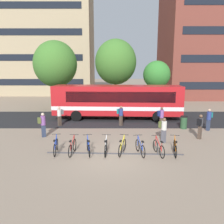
{
  "coord_description": "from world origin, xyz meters",
  "views": [
    {
      "loc": [
        0.13,
        -11.5,
        4.72
      ],
      "look_at": [
        0.18,
        4.4,
        1.64
      ],
      "focal_mm": 35.48,
      "sensor_mm": 36.0,
      "label": 1
    }
  ],
  "objects": [
    {
      "name": "commuter_olive_pack_6",
      "position": [
        3.48,
        2.38,
        0.95
      ],
      "size": [
        0.57,
        0.6,
        1.66
      ],
      "rotation": [
        0.0,
        0.0,
        5.41
      ],
      "color": "#565660",
      "rests_on": "ground"
    },
    {
      "name": "parked_bicycle_yellow_4",
      "position": [
        0.71,
        0.4,
        0.38
      ],
      "size": [
        0.65,
        1.67,
        0.99
      ],
      "rotation": [
        0.0,
        0.0,
        1.29
      ],
      "color": "black",
      "rests_on": "ground"
    },
    {
      "name": "commuter_olive_pack_3",
      "position": [
        -4.73,
        3.55,
        1.01
      ],
      "size": [
        0.6,
        0.55,
        1.74
      ],
      "rotation": [
        0.0,
        0.0,
        0.59
      ],
      "color": "#2D3851",
      "rests_on": "ground"
    },
    {
      "name": "parked_bicycle_blue_0",
      "position": [
        -3.07,
        0.48,
        0.38
      ],
      "size": [
        0.52,
        1.72,
        0.99
      ],
      "rotation": [
        0.0,
        0.0,
        1.68
      ],
      "color": "black",
      "rests_on": "ground"
    },
    {
      "name": "building_left_wing",
      "position": [
        -13.42,
        32.49,
        10.43
      ],
      "size": [
        19.46,
        10.51,
        20.85
      ],
      "color": "tan",
      "rests_on": "ground"
    },
    {
      "name": "trash_bin",
      "position": [
        5.92,
        5.83,
        0.52
      ],
      "size": [
        0.55,
        0.55,
        1.03
      ],
      "color": "#284C2D",
      "rests_on": "ground"
    },
    {
      "name": "parked_bicycle_red_1",
      "position": [
        -2.1,
        0.39,
        0.38
      ],
      "size": [
        0.52,
        1.72,
        0.99
      ],
      "rotation": [
        0.0,
        0.0,
        1.5
      ],
      "color": "black",
      "rests_on": "ground"
    },
    {
      "name": "building_right_wing",
      "position": [
        18.35,
        27.16,
        9.69
      ],
      "size": [
        18.82,
        12.0,
        19.39
      ],
      "color": "brown",
      "rests_on": "ground"
    },
    {
      "name": "city_bus",
      "position": [
        0.55,
        9.45,
        1.78
      ],
      "size": [
        12.13,
        3.13,
        3.2
      ],
      "rotation": [
        0.0,
        0.0,
        3.09
      ],
      "color": "red",
      "rests_on": "ground"
    },
    {
      "name": "commuter_black_pack_5",
      "position": [
        6.13,
        3.1,
        0.99
      ],
      "size": [
        0.57,
        0.6,
        1.71
      ],
      "rotation": [
        0.0,
        0.0,
        0.87
      ],
      "color": "#47382D",
      "rests_on": "ground"
    },
    {
      "name": "street_tree_1",
      "position": [
        -6.46,
        14.79,
        5.3
      ],
      "size": [
        5.02,
        5.02,
        7.98
      ],
      "color": "brown",
      "rests_on": "ground"
    },
    {
      "name": "parked_bicycle_orange_7",
      "position": [
        3.67,
        0.27,
        0.38
      ],
      "size": [
        0.53,
        1.7,
        0.99
      ],
      "rotation": [
        0.0,
        0.0,
        1.38
      ],
      "color": "black",
      "rests_on": "ground"
    },
    {
      "name": "parked_bicycle_blue_5",
      "position": [
        1.72,
        0.31,
        0.38
      ],
      "size": [
        0.52,
        1.7,
        0.99
      ],
      "rotation": [
        0.0,
        0.0,
        1.75
      ],
      "color": "black",
      "rests_on": "ground"
    },
    {
      "name": "bus_lane_asphalt",
      "position": [
        0.0,
        9.45,
        0.0
      ],
      "size": [
        80.0,
        7.2,
        0.01
      ],
      "primitive_type": "cube",
      "color": "#232326",
      "rests_on": "ground"
    },
    {
      "name": "commuter_navy_pack_1",
      "position": [
        4.1,
        5.91,
        1.01
      ],
      "size": [
        0.57,
        0.41,
        1.74
      ],
      "rotation": [
        0.0,
        0.0,
        0.2
      ],
      "color": "#47382D",
      "rests_on": "ground"
    },
    {
      "name": "parked_bicycle_red_6",
      "position": [
        2.75,
        0.26,
        0.38
      ],
      "size": [
        0.52,
        1.71,
        0.99
      ],
      "rotation": [
        0.0,
        0.0,
        1.73
      ],
      "color": "black",
      "rests_on": "ground"
    },
    {
      "name": "street_tree_0",
      "position": [
        5.67,
        16.25,
        4.04
      ],
      "size": [
        3.34,
        3.34,
        5.75
      ],
      "color": "brown",
      "rests_on": "ground"
    },
    {
      "name": "commuter_teal_pack_0",
      "position": [
        7.68,
        5.27,
        0.99
      ],
      "size": [
        0.6,
        0.57,
        1.72
      ],
      "rotation": [
        0.0,
        0.0,
        3.82
      ],
      "color": "#2D3851",
      "rests_on": "ground"
    },
    {
      "name": "parked_bicycle_white_3",
      "position": [
        -0.21,
        0.37,
        0.38
      ],
      "size": [
        0.52,
        1.72,
        0.99
      ],
      "rotation": [
        0.0,
        0.0,
        1.53
      ],
      "color": "black",
      "rests_on": "ground"
    },
    {
      "name": "ground",
      "position": [
        0.0,
        0.0,
        0.0
      ],
      "size": [
        200.0,
        200.0,
        0.0
      ],
      "primitive_type": "plane",
      "color": "gray"
    },
    {
      "name": "commuter_grey_pack_4",
      "position": [
        -4.28,
        6.74,
        0.95
      ],
      "size": [
        0.58,
        0.59,
        1.65
      ],
      "rotation": [
        0.0,
        0.0,
        3.96
      ],
      "color": "#47382D",
      "rests_on": "ground"
    },
    {
      "name": "bike_rack",
      "position": [
        0.28,
        0.34,
        0.09
      ],
      "size": [
        7.73,
        0.39,
        0.7
      ],
      "rotation": [
        0.0,
        0.0,
        -0.04
      ],
      "color": "#47474C",
      "rests_on": "ground"
    },
    {
      "name": "parked_bicycle_blue_2",
      "position": [
        -1.2,
        0.39,
        0.38
      ],
      "size": [
        0.54,
        1.7,
        0.99
      ],
      "rotation": [
        0.0,
        0.0,
        1.77
      ],
      "color": "black",
      "rests_on": "ground"
    },
    {
      "name": "street_tree_2",
      "position": [
        0.58,
        16.41,
        5.58
      ],
      "size": [
        5.07,
        5.07,
        8.35
      ],
      "color": "brown",
      "rests_on": "ground"
    },
    {
      "name": "commuter_teal_pack_2",
      "position": [
        0.87,
        6.81,
        0.97
      ],
      "size": [
        0.6,
        0.55,
        1.69
      ],
      "rotation": [
        0.0,
        0.0,
        5.66
      ],
      "color": "#47382D",
      "rests_on": "ground"
    }
  ]
}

